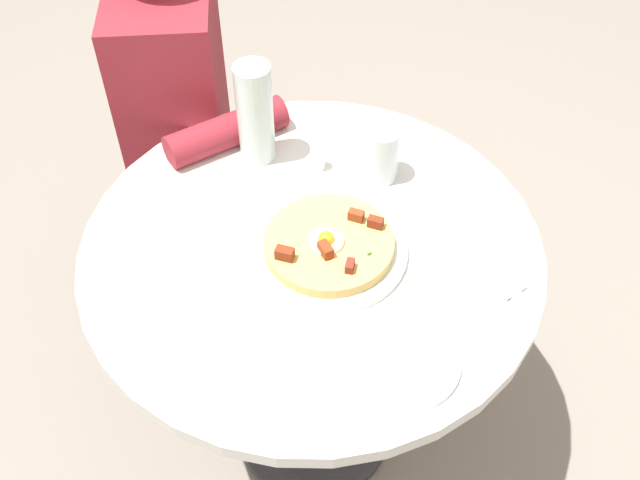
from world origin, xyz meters
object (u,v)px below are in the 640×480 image
object	(u,v)px
water_bottle	(255,114)
person_seated	(185,142)
pizza_plate	(329,250)
knife	(488,256)
dining_table	(312,298)
fork	(473,265)
salt_shaker	(318,158)
breakfast_pizza	(329,243)
bread_plate	(405,361)
water_glass	(381,154)

from	to	relation	value
water_bottle	person_seated	bearing A→B (deg)	-146.91
pizza_plate	knife	bearing A→B (deg)	82.11
dining_table	knife	bearing A→B (deg)	78.29
fork	knife	bearing A→B (deg)	90.00
person_seated	knife	distance (m)	0.87
salt_shaker	fork	bearing A→B (deg)	41.68
breakfast_pizza	bread_plate	xyz separation A→B (m)	(0.24, 0.10, -0.02)
fork	water_bottle	xyz separation A→B (m)	(-0.33, -0.37, 0.10)
fork	water_glass	distance (m)	0.29
pizza_plate	fork	world-z (taller)	pizza_plate
bread_plate	salt_shaker	world-z (taller)	salt_shaker
dining_table	water_bottle	xyz separation A→B (m)	(-0.25, -0.09, 0.27)
person_seated	fork	world-z (taller)	person_seated
pizza_plate	knife	size ratio (longest dim) A/B	1.59
fork	water_glass	world-z (taller)	water_glass
knife	water_bottle	world-z (taller)	water_bottle
breakfast_pizza	salt_shaker	bearing A→B (deg)	-179.56
dining_table	breakfast_pizza	distance (m)	0.19
dining_table	water_glass	distance (m)	0.32
person_seated	breakfast_pizza	distance (m)	0.68
bread_plate	water_bottle	size ratio (longest dim) A/B	0.82
knife	water_glass	distance (m)	0.29
bread_plate	water_bottle	xyz separation A→B (m)	(-0.52, -0.22, 0.10)
dining_table	breakfast_pizza	size ratio (longest dim) A/B	3.63
pizza_plate	bread_plate	size ratio (longest dim) A/B	1.61
person_seated	pizza_plate	bearing A→B (deg)	28.65
breakfast_pizza	water_bottle	distance (m)	0.31
person_seated	bread_plate	size ratio (longest dim) A/B	6.42
person_seated	pizza_plate	world-z (taller)	person_seated
salt_shaker	person_seated	bearing A→B (deg)	-137.75
fork	knife	xyz separation A→B (m)	(-0.02, 0.03, 0.00)
bread_plate	fork	size ratio (longest dim) A/B	0.98
fork	salt_shaker	bearing A→B (deg)	-169.02
bread_plate	breakfast_pizza	bearing A→B (deg)	-157.65
person_seated	bread_plate	xyz separation A→B (m)	(0.81, 0.41, 0.20)
person_seated	salt_shaker	size ratio (longest dim) A/B	21.88
knife	dining_table	bearing A→B (deg)	-132.40
salt_shaker	knife	bearing A→B (deg)	46.87
pizza_plate	salt_shaker	distance (m)	0.23
pizza_plate	water_glass	bearing A→B (deg)	148.27
knife	water_glass	bearing A→B (deg)	-175.69
dining_table	knife	size ratio (longest dim) A/B	4.72
dining_table	fork	world-z (taller)	fork
person_seated	bread_plate	bearing A→B (deg)	26.80
dining_table	water_bottle	bearing A→B (deg)	-160.15
pizza_plate	fork	size ratio (longest dim) A/B	1.59
bread_plate	knife	bearing A→B (deg)	138.49
breakfast_pizza	salt_shaker	size ratio (longest dim) A/B	4.51
pizza_plate	knife	xyz separation A→B (m)	(0.04, 0.28, 0.00)
knife	pizza_plate	bearing A→B (deg)	-128.59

